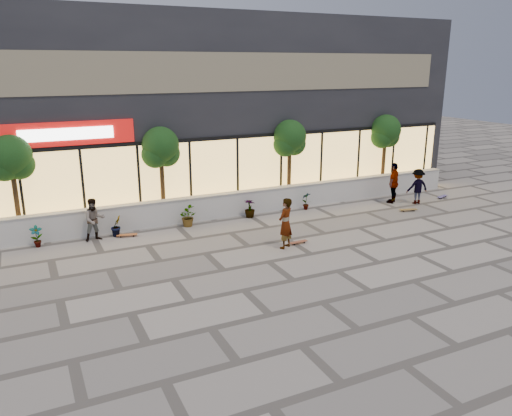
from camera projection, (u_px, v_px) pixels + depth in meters
name	position (u px, v px, depth m)	size (l,w,h in m)	color
ground	(338.00, 271.00, 15.84)	(80.00, 80.00, 0.00)	#A79D90
planter_wall	(247.00, 202.00, 21.76)	(22.00, 0.42, 1.04)	silver
retail_building	(202.00, 106.00, 25.48)	(24.00, 9.17, 8.50)	#222327
shrub_a	(36.00, 236.00, 17.79)	(0.43, 0.29, 0.81)	#1B3B12
shrub_b	(116.00, 226.00, 18.95)	(0.45, 0.36, 0.81)	#1B3B12
shrub_c	(187.00, 217.00, 20.11)	(0.73, 0.63, 0.81)	#1B3B12
shrub_d	(250.00, 208.00, 21.27)	(0.45, 0.45, 0.81)	#1B3B12
shrub_e	(306.00, 201.00, 22.43)	(0.43, 0.29, 0.81)	#1B3B12
tree_west	(11.00, 160.00, 17.95)	(1.60, 1.50, 3.92)	#3F2916
tree_midwest	(161.00, 150.00, 20.23)	(1.60, 1.50, 3.92)	#3F2916
tree_mideast	(290.00, 140.00, 22.72)	(1.60, 1.50, 3.92)	#3F2916
tree_east	(385.00, 133.00, 24.99)	(1.60, 1.50, 3.92)	#3F2916
skater_center	(285.00, 223.00, 17.60)	(0.67, 0.44, 1.84)	beige
skater_left	(94.00, 220.00, 18.38)	(0.78, 0.61, 1.61)	#989362
skater_right_near	(394.00, 183.00, 23.40)	(1.12, 0.47, 1.92)	silver
skater_right_far	(417.00, 186.00, 23.29)	(1.07, 0.61, 1.65)	maroon
skateboard_center	(299.00, 242.00, 18.22)	(0.72, 0.22, 0.09)	brown
skateboard_left	(127.00, 235.00, 18.96)	(0.80, 0.37, 0.09)	orange
skateboard_right_near	(408.00, 210.00, 22.24)	(0.84, 0.42, 0.10)	brown
skateboard_right_far	(442.00, 196.00, 24.47)	(0.79, 0.43, 0.09)	#524885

